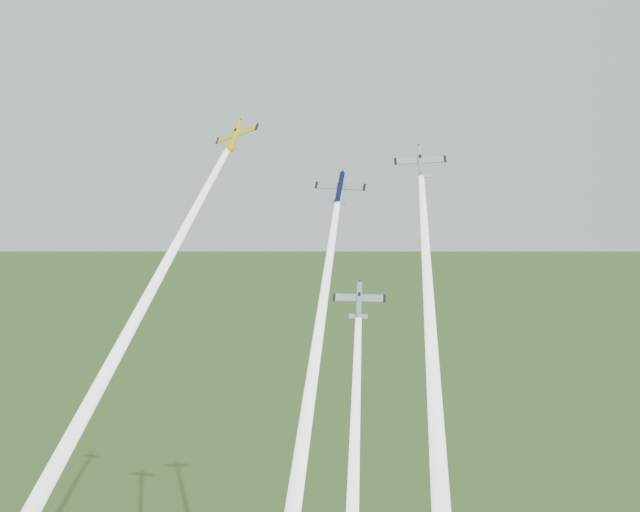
{
  "coord_description": "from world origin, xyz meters",
  "views": [
    {
      "loc": [
        18.54,
        -127.94,
        105.86
      ],
      "look_at": [
        0.0,
        -6.0,
        92.0
      ],
      "focal_mm": 45.0,
      "sensor_mm": 36.0,
      "label": 1
    }
  ],
  "objects_px": {
    "plane_navy": "(340,188)",
    "plane_silver_right": "(420,162)",
    "plane_silver_low": "(359,300)",
    "plane_yellow": "(235,136)"
  },
  "relations": [
    {
      "from": "plane_navy",
      "to": "plane_silver_low",
      "type": "distance_m",
      "value": 21.2
    },
    {
      "from": "plane_navy",
      "to": "plane_silver_right",
      "type": "height_order",
      "value": "plane_silver_right"
    },
    {
      "from": "plane_yellow",
      "to": "plane_navy",
      "type": "xyz_separation_m",
      "value": [
        18.08,
        -3.32,
        -8.61
      ]
    },
    {
      "from": "plane_silver_right",
      "to": "plane_silver_low",
      "type": "xyz_separation_m",
      "value": [
        -8.18,
        -17.92,
        -20.23
      ]
    },
    {
      "from": "plane_yellow",
      "to": "plane_navy",
      "type": "distance_m",
      "value": 20.3
    },
    {
      "from": "plane_yellow",
      "to": "plane_silver_right",
      "type": "xyz_separation_m",
      "value": [
        30.84,
        1.54,
        -4.44
      ]
    },
    {
      "from": "plane_silver_right",
      "to": "plane_silver_low",
      "type": "height_order",
      "value": "plane_silver_right"
    },
    {
      "from": "plane_navy",
      "to": "plane_silver_low",
      "type": "height_order",
      "value": "plane_navy"
    },
    {
      "from": "plane_yellow",
      "to": "plane_silver_right",
      "type": "distance_m",
      "value": 31.19
    },
    {
      "from": "plane_yellow",
      "to": "plane_silver_right",
      "type": "bearing_deg",
      "value": 24.26
    }
  ]
}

